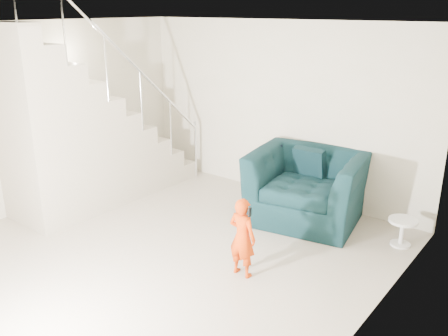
{
  "coord_description": "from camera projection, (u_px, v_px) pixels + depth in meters",
  "views": [
    {
      "loc": [
        3.8,
        -3.47,
        2.87
      ],
      "look_at": [
        0.15,
        1.2,
        0.85
      ],
      "focal_mm": 38.0,
      "sensor_mm": 36.0,
      "label": 1
    }
  ],
  "objects": [
    {
      "name": "armchair",
      "position": [
        307.0,
        187.0,
        6.62
      ],
      "size": [
        1.72,
        1.57,
        0.98
      ],
      "primitive_type": "imported",
      "rotation": [
        0.0,
        0.0,
        0.19
      ],
      "color": "black",
      "rests_on": "floor"
    },
    {
      "name": "ceiling",
      "position": [
        140.0,
        24.0,
        4.85
      ],
      "size": [
        5.5,
        5.5,
        0.0
      ],
      "primitive_type": "plane",
      "rotation": [
        3.14,
        0.0,
        0.0
      ],
      "color": "silver",
      "rests_on": "back_wall"
    },
    {
      "name": "floor",
      "position": [
        153.0,
        257.0,
        5.73
      ],
      "size": [
        5.5,
        5.5,
        0.0
      ],
      "primitive_type": "plane",
      "color": "tan",
      "rests_on": "ground"
    },
    {
      "name": "back_wall",
      "position": [
        278.0,
        110.0,
        7.34
      ],
      "size": [
        5.0,
        0.0,
        5.0
      ],
      "primitive_type": "plane",
      "rotation": [
        1.57,
        0.0,
        0.0
      ],
      "color": "#BEB79B",
      "rests_on": "floor"
    },
    {
      "name": "side_table",
      "position": [
        402.0,
        228.0,
        5.94
      ],
      "size": [
        0.36,
        0.36,
        0.36
      ],
      "color": "silver",
      "rests_on": "floor"
    },
    {
      "name": "left_wall",
      "position": [
        26.0,
        119.0,
        6.75
      ],
      "size": [
        0.0,
        5.5,
        5.5
      ],
      "primitive_type": "plane",
      "rotation": [
        1.57,
        0.0,
        1.57
      ],
      "color": "#BEB79B",
      "rests_on": "floor"
    },
    {
      "name": "right_wall",
      "position": [
        361.0,
        205.0,
        3.83
      ],
      "size": [
        0.0,
        5.5,
        5.5
      ],
      "primitive_type": "plane",
      "rotation": [
        1.57,
        0.0,
        -1.57
      ],
      "color": "#BEB79B",
      "rests_on": "floor"
    },
    {
      "name": "throw",
      "position": [
        270.0,
        168.0,
        6.97
      ],
      "size": [
        0.05,
        0.55,
        0.61
      ],
      "primitive_type": "cube",
      "color": "black",
      "rests_on": "armchair"
    },
    {
      "name": "cushion",
      "position": [
        309.0,
        163.0,
        6.83
      ],
      "size": [
        0.47,
        0.22,
        0.46
      ],
      "primitive_type": "cube",
      "rotation": [
        0.21,
        0.0,
        0.0
      ],
      "color": "black",
      "rests_on": "armchair"
    },
    {
      "name": "toddler",
      "position": [
        242.0,
        237.0,
        5.22
      ],
      "size": [
        0.34,
        0.22,
        0.92
      ],
      "primitive_type": "imported",
      "rotation": [
        0.0,
        0.0,
        3.14
      ],
      "color": "#AB1B05",
      "rests_on": "floor"
    },
    {
      "name": "phone",
      "position": [
        250.0,
        212.0,
        5.03
      ],
      "size": [
        0.03,
        0.05,
        0.1
      ],
      "primitive_type": "cube",
      "rotation": [
        0.0,
        0.0,
        0.12
      ],
      "color": "black",
      "rests_on": "toddler"
    },
    {
      "name": "staircase",
      "position": [
        83.0,
        144.0,
        7.0
      ],
      "size": [
        1.02,
        3.03,
        3.62
      ],
      "color": "#ADA089",
      "rests_on": "floor"
    }
  ]
}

